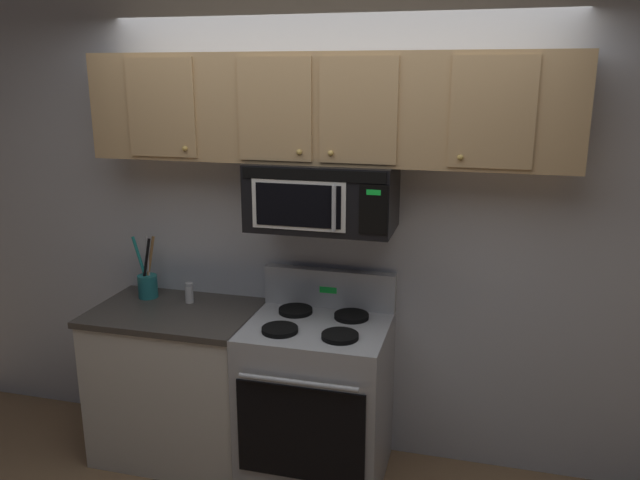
# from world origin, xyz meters

# --- Properties ---
(back_wall) EXTENTS (5.20, 0.10, 2.70)m
(back_wall) POSITION_xyz_m (0.00, 0.79, 1.35)
(back_wall) COLOR silver
(back_wall) RESTS_ON ground_plane
(stove_range) EXTENTS (0.76, 0.69, 1.12)m
(stove_range) POSITION_xyz_m (0.00, 0.42, 0.47)
(stove_range) COLOR #B7BABF
(stove_range) RESTS_ON ground_plane
(over_range_microwave) EXTENTS (0.76, 0.43, 0.35)m
(over_range_microwave) POSITION_xyz_m (-0.00, 0.54, 1.58)
(over_range_microwave) COLOR black
(upper_cabinets) EXTENTS (2.50, 0.36, 0.55)m
(upper_cabinets) POSITION_xyz_m (-0.00, 0.57, 2.02)
(upper_cabinets) COLOR tan
(counter_segment) EXTENTS (0.93, 0.65, 0.90)m
(counter_segment) POSITION_xyz_m (-0.84, 0.43, 0.45)
(counter_segment) COLOR white
(counter_segment) RESTS_ON ground_plane
(utensil_crock_teal) EXTENTS (0.13, 0.11, 0.38)m
(utensil_crock_teal) POSITION_xyz_m (-1.09, 0.57, 0.99)
(utensil_crock_teal) COLOR teal
(utensil_crock_teal) RESTS_ON counter_segment
(salt_shaker) EXTENTS (0.05, 0.05, 0.12)m
(salt_shaker) POSITION_xyz_m (-0.81, 0.55, 0.96)
(salt_shaker) COLOR white
(salt_shaker) RESTS_ON counter_segment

